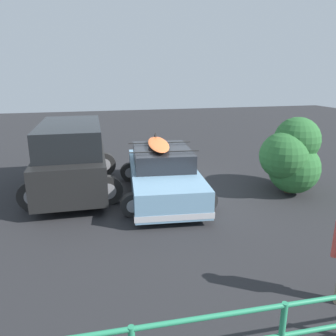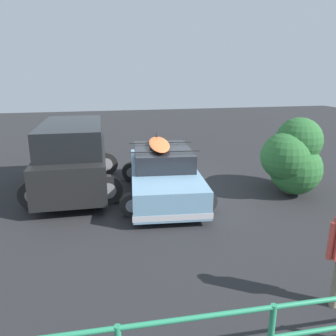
% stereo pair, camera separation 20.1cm
% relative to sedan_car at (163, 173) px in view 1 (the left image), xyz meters
% --- Properties ---
extents(ground_plane, '(44.00, 44.00, 0.02)m').
position_rel_sedan_car_xyz_m(ground_plane, '(-0.17, -0.23, -0.63)').
color(ground_plane, '#28282B').
rests_on(ground_plane, ground).
extents(sedan_car, '(2.65, 4.59, 1.59)m').
position_rel_sedan_car_xyz_m(sedan_car, '(0.00, 0.00, 0.00)').
color(sedan_car, '#729EBC').
rests_on(sedan_car, ground).
extents(suv_car, '(2.65, 4.55, 1.97)m').
position_rel_sedan_car_xyz_m(suv_car, '(2.44, -0.95, 0.39)').
color(suv_car, black).
rests_on(suv_car, ground).
extents(railing_fence, '(9.96, 0.46, 0.95)m').
position_rel_sedan_car_xyz_m(railing_fence, '(0.05, 5.98, 0.02)').
color(railing_fence, '#2D9366').
rests_on(railing_fence, ground).
extents(bush_near_left, '(1.97, 2.12, 2.18)m').
position_rel_sedan_car_xyz_m(bush_near_left, '(-3.52, 0.71, 0.43)').
color(bush_near_left, brown).
rests_on(bush_near_left, ground).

